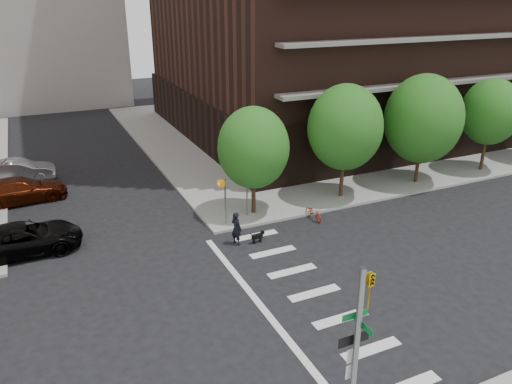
{
  "coord_description": "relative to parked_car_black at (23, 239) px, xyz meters",
  "views": [
    {
      "loc": [
        -6.94,
        -15.53,
        12.07
      ],
      "look_at": [
        3.0,
        6.0,
        2.5
      ],
      "focal_mm": 35.0,
      "sensor_mm": 36.0,
      "label": 1
    }
  ],
  "objects": [
    {
      "name": "ground",
      "position": [
        8.2,
        -9.06,
        -0.78
      ],
      "size": [
        120.0,
        120.0,
        0.0
      ],
      "primitive_type": "plane",
      "color": "black",
      "rests_on": "ground"
    },
    {
      "name": "sidewalk_ne",
      "position": [
        28.7,
        14.44,
        -0.7
      ],
      "size": [
        39.0,
        33.0,
        0.15
      ],
      "primitive_type": "cube",
      "color": "gray",
      "rests_on": "ground"
    },
    {
      "name": "crosswalk",
      "position": [
        10.41,
        -9.06,
        -0.77
      ],
      "size": [
        3.85,
        13.0,
        0.01
      ],
      "color": "silver",
      "rests_on": "ground"
    },
    {
      "name": "tree_a",
      "position": [
        12.2,
        -0.56,
        3.27
      ],
      "size": [
        4.0,
        4.0,
        5.9
      ],
      "color": "#301E11",
      "rests_on": "sidewalk_ne"
    },
    {
      "name": "tree_b",
      "position": [
        18.2,
        -0.56,
        3.77
      ],
      "size": [
        4.5,
        4.5,
        6.65
      ],
      "color": "#301E11",
      "rests_on": "sidewalk_ne"
    },
    {
      "name": "tree_c",
      "position": [
        24.2,
        -0.56,
        3.67
      ],
      "size": [
        5.0,
        5.0,
        6.8
      ],
      "color": "#301E11",
      "rests_on": "sidewalk_ne"
    },
    {
      "name": "tree_d",
      "position": [
        30.2,
        -0.56,
        3.57
      ],
      "size": [
        4.0,
        4.0,
        6.2
      ],
      "color": "#301E11",
      "rests_on": "sidewalk_ne"
    },
    {
      "name": "pedestrian_signal",
      "position": [
        10.52,
        -1.14,
        1.08
      ],
      "size": [
        2.18,
        0.67,
        2.6
      ],
      "color": "slate",
      "rests_on": "sidewalk_ne"
    },
    {
      "name": "parked_car_black",
      "position": [
        0.0,
        0.0,
        0.0
      ],
      "size": [
        2.68,
        5.63,
        1.55
      ],
      "primitive_type": "imported",
      "rotation": [
        0.0,
        0.0,
        1.59
      ],
      "color": "black",
      "rests_on": "ground"
    },
    {
      "name": "parked_car_maroon",
      "position": [
        0.0,
        7.1,
        0.01
      ],
      "size": [
        2.7,
        5.59,
        1.57
      ],
      "primitive_type": "imported",
      "rotation": [
        0.0,
        0.0,
        1.67
      ],
      "color": "#401306",
      "rests_on": "ground"
    },
    {
      "name": "parked_car_silver",
      "position": [
        0.0,
        11.12,
        -0.02
      ],
      "size": [
        1.99,
        4.73,
        1.52
      ],
      "primitive_type": "imported",
      "rotation": [
        0.0,
        0.0,
        1.49
      ],
      "color": "#A0A1A8",
      "rests_on": "ground"
    },
    {
      "name": "scooter",
      "position": [
        15.03,
        -2.56,
        -0.37
      ],
      "size": [
        0.61,
        1.56,
        0.81
      ],
      "primitive_type": "imported",
      "rotation": [
        0.0,
        0.0,
        0.05
      ],
      "color": "maroon",
      "rests_on": "ground"
    },
    {
      "name": "dog_walker",
      "position": [
        9.9,
        -3.5,
        0.11
      ],
      "size": [
        0.76,
        0.64,
        1.78
      ],
      "primitive_type": "imported",
      "rotation": [
        0.0,
        0.0,
        1.96
      ],
      "color": "black",
      "rests_on": "ground"
    },
    {
      "name": "dog",
      "position": [
        10.96,
        -3.81,
        -0.4
      ],
      "size": [
        0.7,
        0.23,
        0.59
      ],
      "rotation": [
        0.0,
        0.0,
        0.07
      ],
      "color": "black",
      "rests_on": "ground"
    }
  ]
}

